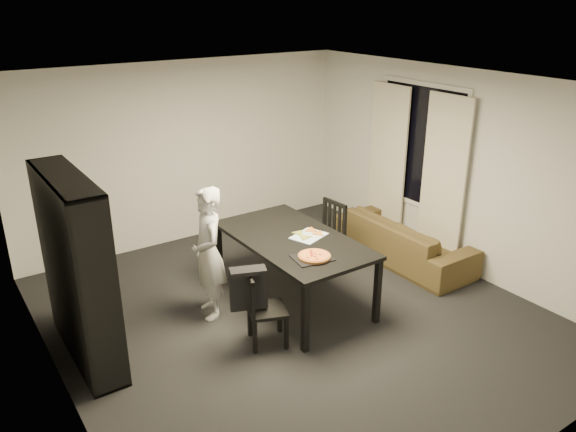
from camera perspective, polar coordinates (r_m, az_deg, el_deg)
room at (r=5.94m, az=0.85°, el=0.68°), size 5.01×5.51×2.61m
window_pane at (r=7.89m, az=13.30°, el=6.95°), size 0.02×1.40×1.60m
window_frame at (r=7.89m, az=13.27°, el=6.95°), size 0.03×1.52×1.72m
curtain_left at (r=7.60m, az=15.48°, el=3.43°), size 0.03×0.70×2.25m
curtain_right at (r=8.27m, az=10.06°, el=5.35°), size 0.03×0.70×2.25m
bookshelf at (r=5.79m, az=-20.62°, el=-5.15°), size 0.35×1.50×1.90m
dining_table at (r=6.48m, az=0.50°, el=-2.80°), size 1.09×1.96×0.81m
chair_left at (r=5.82m, az=-2.89°, el=-8.93°), size 0.49×0.49×0.82m
chair_right at (r=7.32m, az=4.10°, el=-1.65°), size 0.47×0.47×0.94m
draped_jacket at (r=5.70m, az=-4.04°, el=-7.24°), size 0.39×0.28×0.45m
person at (r=6.25m, az=-8.07°, el=-3.79°), size 0.47×0.62×1.52m
baking_tray at (r=5.96m, az=2.47°, el=-4.26°), size 0.44×0.38×0.01m
pepperoni_pizza at (r=5.95m, az=2.69°, el=-4.08°), size 0.35×0.35×0.03m
kitchen_towel at (r=6.49m, az=2.13°, el=-2.03°), size 0.48×0.42×0.01m
pizza_slices at (r=6.53m, az=2.04°, el=-1.77°), size 0.41×0.36×0.01m
sofa at (r=7.84m, az=11.63°, el=-2.34°), size 0.80×2.04×0.60m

